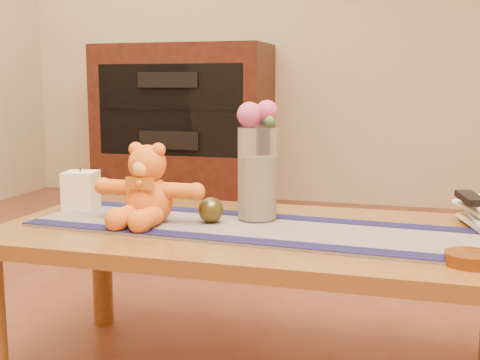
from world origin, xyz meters
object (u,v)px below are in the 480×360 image
(glass_vase, at_px, (257,174))
(book_bottom, at_px, (467,224))
(pillar_candle, at_px, (81,190))
(bronze_ball, at_px, (211,210))
(tv_remote, at_px, (470,198))
(teddy_bear, at_px, (149,185))
(amber_dish, at_px, (469,259))

(glass_vase, xyz_separation_m, book_bottom, (0.57, 0.09, -0.13))
(pillar_candle, height_order, book_bottom, pillar_candle)
(bronze_ball, xyz_separation_m, book_bottom, (0.68, 0.17, -0.03))
(tv_remote, bearing_deg, pillar_candle, 173.54)
(teddy_bear, xyz_separation_m, glass_vase, (0.28, 0.11, 0.03))
(bronze_ball, xyz_separation_m, amber_dish, (0.66, -0.20, -0.03))
(teddy_bear, height_order, book_bottom, teddy_bear)
(pillar_candle, bearing_deg, amber_dish, -13.87)
(glass_vase, bearing_deg, amber_dish, -26.74)
(glass_vase, bearing_deg, pillar_candle, -179.68)
(book_bottom, height_order, tv_remote, tv_remote)
(teddy_bear, xyz_separation_m, tv_remote, (0.85, 0.19, -0.03))
(pillar_candle, xyz_separation_m, tv_remote, (1.12, 0.08, 0.02))
(teddy_bear, xyz_separation_m, amber_dish, (0.83, -0.17, -0.10))
(book_bottom, bearing_deg, pillar_candle, 171.05)
(pillar_candle, relative_size, amber_dish, 1.07)
(glass_vase, xyz_separation_m, bronze_ball, (-0.11, -0.08, -0.09))
(book_bottom, relative_size, tv_remote, 1.39)
(teddy_bear, relative_size, glass_vase, 1.18)
(book_bottom, distance_m, tv_remote, 0.08)
(teddy_bear, distance_m, book_bottom, 0.88)
(pillar_candle, distance_m, amber_dish, 1.14)
(teddy_bear, bearing_deg, tv_remote, 14.65)
(pillar_candle, height_order, amber_dish, pillar_candle)
(teddy_bear, xyz_separation_m, pillar_candle, (-0.28, 0.11, -0.05))
(bronze_ball, height_order, book_bottom, bronze_ball)
(teddy_bear, relative_size, bronze_ball, 4.34)
(bronze_ball, xyz_separation_m, tv_remote, (0.68, 0.16, 0.04))
(glass_vase, bearing_deg, tv_remote, 8.07)
(teddy_bear, relative_size, book_bottom, 1.38)
(bronze_ball, bearing_deg, amber_dish, -16.87)
(amber_dish, bearing_deg, bronze_ball, 163.13)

